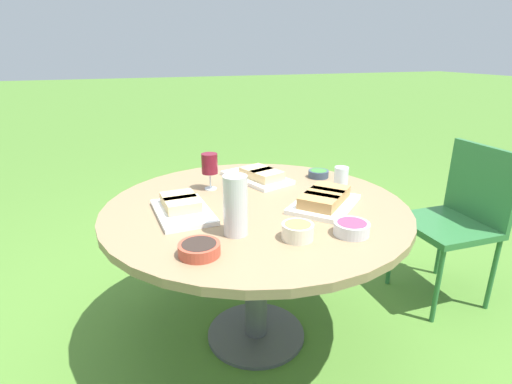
{
  "coord_description": "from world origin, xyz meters",
  "views": [
    {
      "loc": [
        -1.57,
        0.57,
        1.38
      ],
      "look_at": [
        0.0,
        0.0,
        0.78
      ],
      "focal_mm": 28.0,
      "sensor_mm": 36.0,
      "label": 1
    }
  ],
  "objects_px": {
    "chair_near_right": "(460,212)",
    "water_pitcher": "(235,205)",
    "wine_glass": "(210,164)",
    "dining_table": "(256,223)"
  },
  "relations": [
    {
      "from": "chair_near_right",
      "to": "wine_glass",
      "type": "height_order",
      "value": "wine_glass"
    },
    {
      "from": "chair_near_right",
      "to": "water_pitcher",
      "type": "height_order",
      "value": "water_pitcher"
    },
    {
      "from": "dining_table",
      "to": "wine_glass",
      "type": "relative_size",
      "value": 7.46
    },
    {
      "from": "chair_near_right",
      "to": "water_pitcher",
      "type": "relative_size",
      "value": 3.84
    },
    {
      "from": "dining_table",
      "to": "wine_glass",
      "type": "height_order",
      "value": "wine_glass"
    },
    {
      "from": "chair_near_right",
      "to": "water_pitcher",
      "type": "xyz_separation_m",
      "value": [
        -0.23,
        1.37,
        0.31
      ]
    },
    {
      "from": "wine_glass",
      "to": "chair_near_right",
      "type": "bearing_deg",
      "value": -102.9
    },
    {
      "from": "dining_table",
      "to": "water_pitcher",
      "type": "distance_m",
      "value": 0.38
    },
    {
      "from": "water_pitcher",
      "to": "dining_table",
      "type": "bearing_deg",
      "value": -33.98
    },
    {
      "from": "chair_near_right",
      "to": "wine_glass",
      "type": "distance_m",
      "value": 1.41
    }
  ]
}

